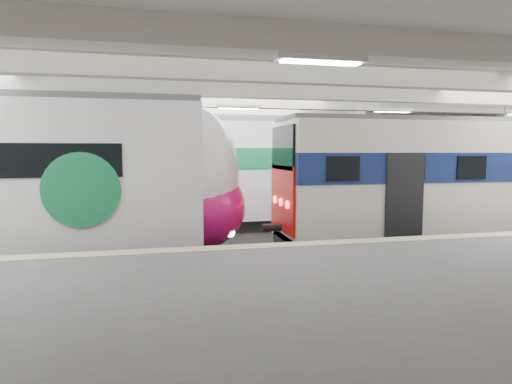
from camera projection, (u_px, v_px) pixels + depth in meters
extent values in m
cube|color=black|center=(250.00, 259.00, 13.61)|extent=(36.00, 24.00, 0.10)
cube|color=silver|center=(250.00, 80.00, 13.08)|extent=(36.00, 24.00, 0.20)
cube|color=beige|center=(213.00, 163.00, 23.06)|extent=(30.00, 0.10, 5.50)
cube|color=beige|center=(489.00, 225.00, 3.62)|extent=(30.00, 0.10, 5.50)
cube|color=#555558|center=(328.00, 319.00, 7.23)|extent=(30.00, 7.00, 1.10)
cube|color=#C5BF8B|center=(277.00, 245.00, 10.34)|extent=(30.00, 0.50, 0.02)
cube|color=beige|center=(153.00, 168.00, 15.61)|extent=(0.50, 0.50, 5.50)
cube|color=beige|center=(356.00, 167.00, 17.33)|extent=(0.50, 0.50, 5.50)
cube|color=beige|center=(503.00, 166.00, 18.84)|extent=(0.50, 0.50, 5.50)
cube|color=beige|center=(250.00, 90.00, 13.10)|extent=(30.00, 18.00, 0.50)
cube|color=#59544C|center=(250.00, 255.00, 13.59)|extent=(30.00, 1.52, 0.16)
cube|color=#59544C|center=(225.00, 226.00, 18.94)|extent=(30.00, 1.52, 0.16)
cylinder|color=black|center=(250.00, 108.00, 13.16)|extent=(30.00, 0.03, 0.03)
cylinder|color=black|center=(224.00, 121.00, 18.50)|extent=(30.00, 0.03, 0.03)
cube|color=white|center=(265.00, 92.00, 11.19)|extent=(26.00, 8.40, 0.12)
ellipsoid|color=white|center=(198.00, 177.00, 13.01)|extent=(2.48, 3.06, 4.12)
ellipsoid|color=#CB1065|center=(202.00, 207.00, 13.12)|extent=(2.63, 3.12, 2.52)
cylinder|color=#18854A|center=(81.00, 190.00, 10.82)|extent=(1.94, 0.06, 1.94)
cube|color=silver|center=(467.00, 179.00, 15.05)|extent=(13.42, 2.94, 3.82)
cube|color=navy|center=(468.00, 166.00, 15.01)|extent=(13.46, 3.00, 0.93)
cube|color=#BB0F0C|center=(283.00, 198.00, 13.65)|extent=(0.08, 2.50, 2.10)
cube|color=black|center=(283.00, 148.00, 13.50)|extent=(0.08, 2.35, 1.38)
cube|color=#4C4C51|center=(470.00, 122.00, 14.86)|extent=(13.42, 2.30, 0.16)
cube|color=black|center=(464.00, 236.00, 15.25)|extent=(13.42, 2.06, 0.70)
cube|color=white|center=(146.00, 171.00, 17.99)|extent=(15.13, 3.26, 4.09)
cube|color=#18854A|center=(146.00, 158.00, 17.94)|extent=(15.17, 3.32, 0.86)
cube|color=#4C4C51|center=(145.00, 119.00, 17.79)|extent=(15.12, 2.72, 0.16)
cube|color=black|center=(148.00, 224.00, 18.20)|extent=(15.12, 2.94, 0.60)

